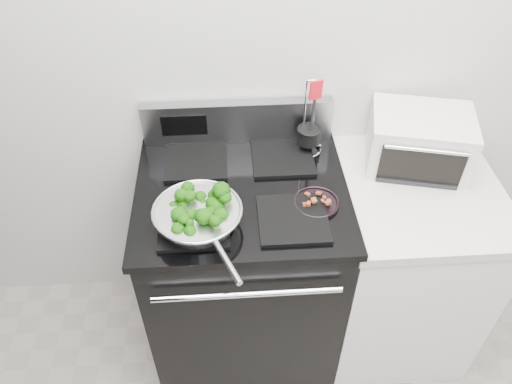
{
  "coord_description": "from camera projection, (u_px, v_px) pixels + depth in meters",
  "views": [
    {
      "loc": [
        -0.34,
        0.06,
        2.2
      ],
      "look_at": [
        -0.25,
        1.36,
        0.98
      ],
      "focal_mm": 35.0,
      "sensor_mm": 36.0,
      "label": 1
    }
  ],
  "objects": [
    {
      "name": "back_wall",
      "position": [
        317.0,
        43.0,
        1.83
      ],
      "size": [
        4.0,
        0.02,
        2.7
      ],
      "primitive_type": "cube",
      "color": "beige",
      "rests_on": "ground"
    },
    {
      "name": "gas_range",
      "position": [
        244.0,
        267.0,
        2.16
      ],
      "size": [
        0.79,
        0.69,
        1.13
      ],
      "color": "black",
      "rests_on": "floor"
    },
    {
      "name": "counter",
      "position": [
        398.0,
        263.0,
        2.21
      ],
      "size": [
        0.62,
        0.68,
        0.92
      ],
      "color": "white",
      "rests_on": "floor"
    },
    {
      "name": "skillet",
      "position": [
        198.0,
        216.0,
        1.67
      ],
      "size": [
        0.31,
        0.46,
        0.07
      ],
      "rotation": [
        0.0,
        0.0,
        0.4
      ],
      "color": "silver",
      "rests_on": "gas_range"
    },
    {
      "name": "broccoli_pile",
      "position": [
        197.0,
        211.0,
        1.66
      ],
      "size": [
        0.24,
        0.24,
        0.08
      ],
      "primitive_type": null,
      "color": "black",
      "rests_on": "skillet"
    },
    {
      "name": "bacon_plate",
      "position": [
        316.0,
        201.0,
        1.77
      ],
      "size": [
        0.16,
        0.16,
        0.04
      ],
      "rotation": [
        0.0,
        0.0,
        -0.17
      ],
      "color": "black",
      "rests_on": "gas_range"
    },
    {
      "name": "utensil_holder",
      "position": [
        309.0,
        139.0,
        1.97
      ],
      "size": [
        0.11,
        0.11,
        0.33
      ],
      "rotation": [
        0.0,
        0.0,
        0.27
      ],
      "color": "silver",
      "rests_on": "gas_range"
    },
    {
      "name": "toaster_oven",
      "position": [
        419.0,
        141.0,
        1.93
      ],
      "size": [
        0.43,
        0.37,
        0.22
      ],
      "rotation": [
        0.0,
        0.0,
        -0.23
      ],
      "color": "white",
      "rests_on": "counter"
    }
  ]
}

